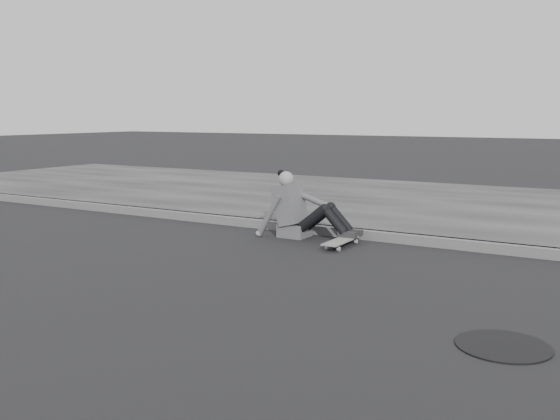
{
  "coord_description": "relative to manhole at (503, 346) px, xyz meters",
  "views": [
    {
      "loc": [
        2.33,
        -4.84,
        1.6
      ],
      "look_at": [
        -1.26,
        1.35,
        0.5
      ],
      "focal_mm": 40.0,
      "sensor_mm": 36.0,
      "label": 1
    }
  ],
  "objects": [
    {
      "name": "manhole",
      "position": [
        0.0,
        0.0,
        0.0
      ],
      "size": [
        0.65,
        0.65,
        0.01
      ],
      "primitive_type": "cylinder",
      "color": "black",
      "rests_on": "ground"
    },
    {
      "name": "skateboard",
      "position": [
        -2.36,
        2.48,
        0.07
      ],
      "size": [
        0.2,
        0.78,
        0.09
      ],
      "color": "#A3A49E",
      "rests_on": "ground"
    },
    {
      "name": "sidewalk",
      "position": [
        -1.6,
        6.07,
        0.05
      ],
      "size": [
        24.0,
        6.0,
        0.12
      ],
      "primitive_type": "cube",
      "color": "#353535",
      "rests_on": "ground"
    },
    {
      "name": "ground",
      "position": [
        -1.6,
        0.47,
        -0.01
      ],
      "size": [
        80.0,
        80.0,
        0.0
      ],
      "primitive_type": "plane",
      "color": "black",
      "rests_on": "ground"
    },
    {
      "name": "curb",
      "position": [
        -1.6,
        3.05,
        0.05
      ],
      "size": [
        24.0,
        0.16,
        0.12
      ],
      "primitive_type": "cube",
      "color": "#555555",
      "rests_on": "ground"
    },
    {
      "name": "seated_woman",
      "position": [
        -3.09,
        2.72,
        0.35
      ],
      "size": [
        1.38,
        0.46,
        0.88
      ],
      "color": "#4A4A4D",
      "rests_on": "ground"
    }
  ]
}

